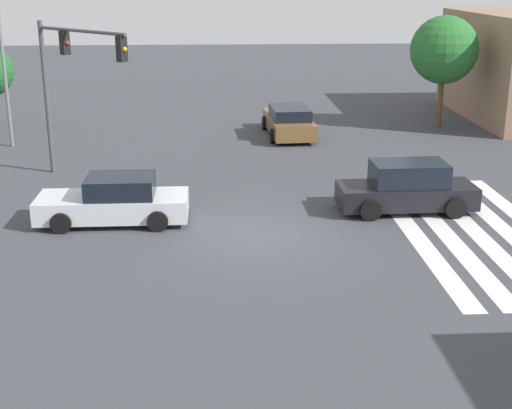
{
  "coord_description": "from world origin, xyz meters",
  "views": [
    {
      "loc": [
        -19.97,
        1.13,
        7.51
      ],
      "look_at": [
        0.0,
        0.0,
        0.98
      ],
      "focal_mm": 50.0,
      "sensor_mm": 36.0,
      "label": 1
    }
  ],
  "objects": [
    {
      "name": "crosswalk_markings",
      "position": [
        0.0,
        -6.69,
        0.0
      ],
      "size": [
        10.88,
        4.4,
        0.01
      ],
      "rotation": [
        0.0,
        0.0,
        1.57
      ],
      "color": "silver",
      "rests_on": "ground_plane"
    },
    {
      "name": "car_2",
      "position": [
        13.61,
        -2.35,
        0.7
      ],
      "size": [
        4.98,
        2.36,
        1.45
      ],
      "rotation": [
        0.0,
        0.0,
        0.05
      ],
      "color": "brown",
      "rests_on": "ground_plane"
    },
    {
      "name": "tree_corner_a",
      "position": [
        15.03,
        -10.12,
        3.88
      ],
      "size": [
        3.33,
        3.33,
        5.55
      ],
      "color": "brown",
      "rests_on": "ground_plane"
    },
    {
      "name": "traffic_signal_mast",
      "position": [
        6.5,
        6.5,
        4.16
      ],
      "size": [
        3.69,
        3.69,
        5.82
      ],
      "rotation": [
        0.0,
        0.0,
        -2.36
      ],
      "color": "#47474C",
      "rests_on": "ground_plane"
    },
    {
      "name": "car_1",
      "position": [
        1.48,
        4.35,
        0.68
      ],
      "size": [
        2.09,
        4.69,
        1.5
      ],
      "rotation": [
        0.0,
        0.0,
        1.57
      ],
      "color": "silver",
      "rests_on": "ground_plane"
    },
    {
      "name": "ground_plane",
      "position": [
        0.0,
        0.0,
        0.0
      ],
      "size": [
        119.28,
        119.28,
        0.0
      ],
      "primitive_type": "plane",
      "color": "#3D3F44"
    },
    {
      "name": "car_0",
      "position": [
        2.04,
        -5.07,
        0.77
      ],
      "size": [
        2.0,
        4.49,
        1.66
      ],
      "rotation": [
        0.0,
        0.0,
        1.59
      ],
      "color": "black",
      "rests_on": "ground_plane"
    },
    {
      "name": "street_light_pole_a",
      "position": [
        12.18,
        10.4,
        5.15
      ],
      "size": [
        0.8,
        0.36,
        8.68
      ],
      "color": "slate",
      "rests_on": "ground_plane"
    }
  ]
}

